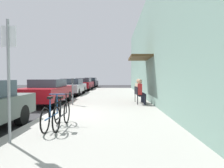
# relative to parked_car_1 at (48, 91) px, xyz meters

# --- Properties ---
(ground_plane) EXTENTS (60.00, 60.00, 0.00)m
(ground_plane) POSITION_rel_parked_car_1_xyz_m (1.10, -3.42, -0.73)
(ground_plane) COLOR #2D2D30
(sidewalk_slab) EXTENTS (4.50, 32.00, 0.12)m
(sidewalk_slab) POSITION_rel_parked_car_1_xyz_m (3.35, -1.42, -0.67)
(sidewalk_slab) COLOR #9E9B93
(sidewalk_slab) RESTS_ON ground_plane
(building_facade) EXTENTS (1.40, 32.00, 6.33)m
(building_facade) POSITION_rel_parked_car_1_xyz_m (5.75, -1.41, 2.43)
(building_facade) COLOR gray
(building_facade) RESTS_ON ground_plane
(parked_car_1) EXTENTS (1.80, 4.40, 1.39)m
(parked_car_1) POSITION_rel_parked_car_1_xyz_m (0.00, 0.00, 0.00)
(parked_car_1) COLOR maroon
(parked_car_1) RESTS_ON ground_plane
(parked_car_2) EXTENTS (1.80, 4.40, 1.37)m
(parked_car_2) POSITION_rel_parked_car_1_xyz_m (0.00, 5.81, -0.01)
(parked_car_2) COLOR #B7B7BC
(parked_car_2) RESTS_ON ground_plane
(parked_car_3) EXTENTS (1.80, 4.40, 1.38)m
(parked_car_3) POSITION_rel_parked_car_1_xyz_m (0.00, 11.85, -0.01)
(parked_car_3) COLOR maroon
(parked_car_3) RESTS_ON ground_plane
(parked_car_4) EXTENTS (1.80, 4.40, 1.41)m
(parked_car_4) POSITION_rel_parked_car_1_xyz_m (0.00, 18.05, 0.00)
(parked_car_4) COLOR black
(parked_car_4) RESTS_ON ground_plane
(parking_meter) EXTENTS (0.12, 0.10, 1.32)m
(parking_meter) POSITION_rel_parked_car_1_xyz_m (1.55, -0.89, 0.16)
(parking_meter) COLOR slate
(parking_meter) RESTS_ON sidewalk_slab
(street_sign) EXTENTS (0.32, 0.06, 2.60)m
(street_sign) POSITION_rel_parked_car_1_xyz_m (1.50, -6.71, 0.91)
(street_sign) COLOR gray
(street_sign) RESTS_ON sidewalk_slab
(bicycle_0) EXTENTS (0.46, 1.71, 0.90)m
(bicycle_0) POSITION_rel_parked_car_1_xyz_m (2.01, -5.50, -0.25)
(bicycle_0) COLOR black
(bicycle_0) RESTS_ON sidewalk_slab
(bicycle_1) EXTENTS (0.46, 1.71, 0.90)m
(bicycle_1) POSITION_rel_parked_car_1_xyz_m (2.26, -5.41, -0.25)
(bicycle_1) COLOR black
(bicycle_1) RESTS_ON sidewalk_slab
(cafe_chair_0) EXTENTS (0.47, 0.47, 0.87)m
(cafe_chair_0) POSITION_rel_parked_car_1_xyz_m (4.95, -0.70, -0.11)
(cafe_chair_0) COLOR black
(cafe_chair_0) RESTS_ON sidewalk_slab
(seated_patron_0) EXTENTS (0.44, 0.38, 1.29)m
(seated_patron_0) POSITION_rel_parked_car_1_xyz_m (5.01, -0.71, 0.09)
(seated_patron_0) COLOR #232838
(seated_patron_0) RESTS_ON sidewalk_slab
(cafe_chair_1) EXTENTS (0.54, 0.54, 0.87)m
(cafe_chair_1) POSITION_rel_parked_car_1_xyz_m (4.95, 0.08, -0.11)
(cafe_chair_1) COLOR black
(cafe_chair_1) RESTS_ON sidewalk_slab
(seated_patron_1) EXTENTS (0.50, 0.45, 1.29)m
(seated_patron_1) POSITION_rel_parked_car_1_xyz_m (5.01, 0.10, 0.09)
(seated_patron_1) COLOR #232838
(seated_patron_1) RESTS_ON sidewalk_slab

